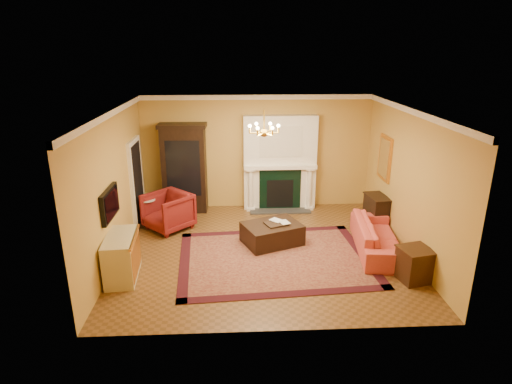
{
  "coord_description": "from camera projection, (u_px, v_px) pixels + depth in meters",
  "views": [
    {
      "loc": [
        -0.57,
        -8.27,
        4.16
      ],
      "look_at": [
        -0.14,
        0.3,
        1.23
      ],
      "focal_mm": 30.0,
      "sensor_mm": 36.0,
      "label": 1
    }
  ],
  "objects": [
    {
      "name": "coral_sofa",
      "position": [
        378.0,
        232.0,
        9.05
      ],
      "size": [
        0.91,
        2.25,
        0.86
      ],
      "primitive_type": "imported",
      "rotation": [
        0.0,
        0.0,
        1.44
      ],
      "color": "#D24542",
      "rests_on": "floor"
    },
    {
      "name": "book_b",
      "position": [
        280.0,
        218.0,
        9.28
      ],
      "size": [
        0.19,
        0.09,
        0.26
      ],
      "primitive_type": "imported",
      "rotation": [
        0.0,
        0.0,
        0.35
      ],
      "color": "gray",
      "rests_on": "ottoman_tray"
    },
    {
      "name": "leather_ottoman",
      "position": [
        272.0,
        233.0,
        9.44
      ],
      "size": [
        1.44,
        1.26,
        0.45
      ],
      "primitive_type": "cube",
      "rotation": [
        0.0,
        0.0,
        0.39
      ],
      "color": "black",
      "rests_on": "oriental_rug"
    },
    {
      "name": "doorway",
      "position": [
        137.0,
        182.0,
        10.31
      ],
      "size": [
        0.08,
        1.05,
        2.1
      ],
      "color": "silver",
      "rests_on": "wall_left"
    },
    {
      "name": "tv_panel",
      "position": [
        110.0,
        204.0,
        8.04
      ],
      "size": [
        0.09,
        0.95,
        0.58
      ],
      "color": "black",
      "rests_on": "wall_left"
    },
    {
      "name": "wall_back",
      "position": [
        257.0,
        152.0,
        11.31
      ],
      "size": [
        6.0,
        0.02,
        3.0
      ],
      "primitive_type": "cube",
      "color": "gold",
      "rests_on": "floor"
    },
    {
      "name": "commode",
      "position": [
        122.0,
        257.0,
        8.02
      ],
      "size": [
        0.61,
        1.15,
        0.83
      ],
      "primitive_type": "cube",
      "rotation": [
        0.0,
        0.0,
        0.08
      ],
      "color": "#C5B290",
      "rests_on": "floor"
    },
    {
      "name": "wall_front",
      "position": [
        277.0,
        243.0,
        6.09
      ],
      "size": [
        6.0,
        0.02,
        3.0
      ],
      "primitive_type": "cube",
      "color": "gold",
      "rests_on": "floor"
    },
    {
      "name": "wingback_armchair",
      "position": [
        168.0,
        210.0,
        10.12
      ],
      "size": [
        1.3,
        1.3,
        0.98
      ],
      "primitive_type": "imported",
      "rotation": [
        0.0,
        0.0,
        -0.78
      ],
      "color": "maroon",
      "rests_on": "floor"
    },
    {
      "name": "gilt_mirror",
      "position": [
        385.0,
        158.0,
        10.11
      ],
      "size": [
        0.06,
        0.76,
        1.05
      ],
      "color": "gold",
      "rests_on": "wall_right"
    },
    {
      "name": "crown_molding",
      "position": [
        261.0,
        106.0,
        9.14
      ],
      "size": [
        6.0,
        5.5,
        0.12
      ],
      "color": "white",
      "rests_on": "ceiling"
    },
    {
      "name": "china_cabinet",
      "position": [
        185.0,
        170.0,
        11.09
      ],
      "size": [
        1.13,
        0.54,
        2.22
      ],
      "primitive_type": "cube",
      "rotation": [
        0.0,
        0.0,
        -0.04
      ],
      "color": "black",
      "rests_on": "floor"
    },
    {
      "name": "floor",
      "position": [
        263.0,
        251.0,
        9.19
      ],
      "size": [
        6.0,
        5.5,
        0.02
      ],
      "primitive_type": "cube",
      "color": "brown",
      "rests_on": "ground"
    },
    {
      "name": "chandelier",
      "position": [
        264.0,
        130.0,
        8.34
      ],
      "size": [
        0.63,
        0.55,
        0.53
      ],
      "color": "gold",
      "rests_on": "ceiling"
    },
    {
      "name": "ottoman_tray",
      "position": [
        276.0,
        224.0,
        9.35
      ],
      "size": [
        0.57,
        0.51,
        0.03
      ],
      "primitive_type": "cube",
      "rotation": [
        0.0,
        0.0,
        0.4
      ],
      "color": "black",
      "rests_on": "leather_ottoman"
    },
    {
      "name": "topiary_right",
      "position": [
        303.0,
        154.0,
        11.15
      ],
      "size": [
        0.18,
        0.18,
        0.47
      ],
      "color": "gray",
      "rests_on": "fireplace"
    },
    {
      "name": "pedestal_table",
      "position": [
        148.0,
        210.0,
        10.32
      ],
      "size": [
        0.39,
        0.39,
        0.69
      ],
      "color": "black",
      "rests_on": "floor"
    },
    {
      "name": "book_a",
      "position": [
        273.0,
        217.0,
        9.34
      ],
      "size": [
        0.16,
        0.16,
        0.27
      ],
      "primitive_type": "imported",
      "rotation": [
        0.0,
        0.0,
        0.78
      ],
      "color": "gray",
      "rests_on": "ottoman_tray"
    },
    {
      "name": "console_table",
      "position": [
        376.0,
        213.0,
        10.22
      ],
      "size": [
        0.48,
        0.74,
        0.78
      ],
      "primitive_type": "cube",
      "rotation": [
        0.0,
        0.0,
        0.12
      ],
      "color": "black",
      "rests_on": "floor"
    },
    {
      "name": "oriental_rug",
      "position": [
        275.0,
        258.0,
        8.82
      ],
      "size": [
        4.09,
        3.19,
        0.02
      ],
      "primitive_type": "cube",
      "rotation": [
        0.0,
        0.0,
        0.07
      ],
      "color": "#4A110F",
      "rests_on": "floor"
    },
    {
      "name": "ceiling",
      "position": [
        264.0,
        109.0,
        8.21
      ],
      "size": [
        6.0,
        5.5,
        0.02
      ],
      "primitive_type": "cube",
      "color": "silver",
      "rests_on": "wall_back"
    },
    {
      "name": "end_table",
      "position": [
        414.0,
        265.0,
        7.93
      ],
      "size": [
        0.63,
        0.63,
        0.61
      ],
      "primitive_type": "cube",
      "rotation": [
        0.0,
        0.0,
        0.22
      ],
      "color": "#321B0D",
      "rests_on": "floor"
    },
    {
      "name": "wall_left",
      "position": [
        114.0,
        186.0,
        8.56
      ],
      "size": [
        0.02,
        5.5,
        3.0
      ],
      "primitive_type": "cube",
      "color": "gold",
      "rests_on": "floor"
    },
    {
      "name": "fireplace",
      "position": [
        280.0,
        165.0,
        11.26
      ],
      "size": [
        1.9,
        0.7,
        2.5
      ],
      "color": "white",
      "rests_on": "wall_back"
    },
    {
      "name": "topiary_left",
      "position": [
        260.0,
        156.0,
        11.11
      ],
      "size": [
        0.16,
        0.16,
        0.43
      ],
      "color": "gray",
      "rests_on": "fireplace"
    },
    {
      "name": "wall_right",
      "position": [
        409.0,
        182.0,
        8.84
      ],
      "size": [
        0.02,
        5.5,
        3.0
      ],
      "primitive_type": "cube",
      "color": "gold",
      "rests_on": "floor"
    }
  ]
}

